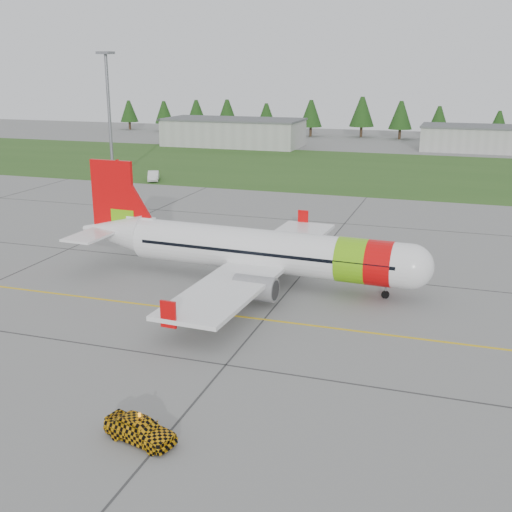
% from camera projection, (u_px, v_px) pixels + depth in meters
% --- Properties ---
extents(ground, '(320.00, 320.00, 0.00)m').
position_uv_depth(ground, '(88.00, 344.00, 43.53)').
color(ground, gray).
rests_on(ground, ground).
extents(aircraft, '(32.82, 30.23, 9.94)m').
position_uv_depth(aircraft, '(258.00, 251.00, 55.34)').
color(aircraft, white).
rests_on(aircraft, ground).
extents(follow_me_car, '(1.72, 1.90, 4.00)m').
position_uv_depth(follow_me_car, '(139.00, 405.00, 31.78)').
color(follow_me_car, '#FBB50D').
rests_on(follow_me_car, ground).
extents(service_van, '(2.20, 2.16, 4.87)m').
position_uv_depth(service_van, '(153.00, 166.00, 105.18)').
color(service_van, silver).
rests_on(service_van, ground).
extents(grass_strip, '(320.00, 50.00, 0.03)m').
position_uv_depth(grass_strip, '(334.00, 169.00, 118.18)').
color(grass_strip, '#30561E').
rests_on(grass_strip, ground).
extents(taxi_guideline, '(120.00, 0.25, 0.02)m').
position_uv_depth(taxi_guideline, '(144.00, 304.00, 50.81)').
color(taxi_guideline, gold).
rests_on(taxi_guideline, ground).
extents(hangar_west, '(32.00, 14.00, 6.00)m').
position_uv_depth(hangar_west, '(233.00, 133.00, 151.86)').
color(hangar_west, '#A8A8A3').
rests_on(hangar_west, ground).
extents(hangar_east, '(24.00, 12.00, 5.20)m').
position_uv_depth(hangar_east, '(477.00, 139.00, 142.70)').
color(hangar_east, '#A8A8A3').
rests_on(hangar_east, ground).
extents(floodlight_mast, '(0.50, 0.50, 20.00)m').
position_uv_depth(floodlight_mast, '(110.00, 119.00, 103.13)').
color(floodlight_mast, slate).
rests_on(floodlight_mast, ground).
extents(treeline, '(160.00, 8.00, 10.00)m').
position_uv_depth(treeline, '(378.00, 119.00, 167.75)').
color(treeline, '#1C3F14').
rests_on(treeline, ground).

